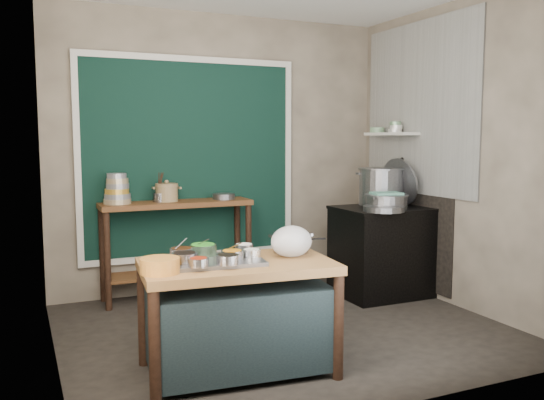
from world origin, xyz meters
name	(u,v)px	position (x,y,z in m)	size (l,w,h in m)	color
floor	(284,330)	(0.00, 0.00, -0.01)	(3.50, 3.00, 0.02)	#2D2823
back_wall	(222,153)	(0.00, 1.51, 1.40)	(3.50, 0.02, 2.80)	gray
left_wall	(47,162)	(-1.76, 0.00, 1.40)	(0.02, 3.00, 2.80)	gray
right_wall	(458,155)	(1.76, 0.00, 1.40)	(0.02, 3.00, 2.80)	gray
curtain_panel	(190,159)	(-0.35, 1.47, 1.35)	(2.10, 0.02, 1.90)	black
curtain_frame	(191,159)	(-0.35, 1.46, 1.35)	(2.22, 0.03, 2.02)	beige
tile_panel	(419,108)	(1.74, 0.55, 1.85)	(0.02, 1.70, 1.70)	#B2B2AA
soot_patch	(410,221)	(1.74, 0.65, 0.70)	(0.01, 1.30, 1.30)	black
wall_shelf	(391,134)	(1.63, 0.85, 1.60)	(0.22, 0.70, 0.03)	beige
prep_table	(238,317)	(-0.65, -0.65, 0.38)	(1.25, 0.72, 0.75)	olive
back_counter	(177,250)	(-0.55, 1.28, 0.47)	(1.45, 0.40, 0.95)	brown
stove_block	(383,252)	(1.35, 0.55, 0.42)	(0.90, 0.68, 0.85)	black
stove_top	(384,209)	(1.35, 0.55, 0.86)	(0.92, 0.69, 0.03)	black
condiment_tray	(216,261)	(-0.79, -0.63, 0.76)	(0.59, 0.42, 0.03)	gray
condiment_bowls	(210,254)	(-0.82, -0.61, 0.81)	(0.61, 0.50, 0.07)	silver
yellow_basin	(160,266)	(-1.19, -0.76, 0.80)	(0.24, 0.24, 0.09)	#C1842E
saucepan	(291,242)	(-0.20, -0.52, 0.82)	(0.27, 0.27, 0.15)	gray
plastic_bag_a	(291,241)	(-0.26, -0.66, 0.86)	(0.29, 0.24, 0.21)	white
plastic_bag_b	(288,244)	(-0.27, -0.63, 0.83)	(0.22, 0.19, 0.17)	white
bowl_stack	(117,190)	(-1.10, 1.29, 1.07)	(0.25, 0.25, 0.29)	tan
utensil_cup	(160,197)	(-0.70, 1.29, 0.99)	(0.15, 0.15, 0.09)	gray
ceramic_crock	(167,193)	(-0.64, 1.30, 1.03)	(0.23, 0.23, 0.15)	#947B51
wide_bowl	(224,196)	(-0.07, 1.27, 0.98)	(0.22, 0.22, 0.06)	gray
stock_pot	(381,186)	(1.42, 0.71, 1.07)	(0.48, 0.48, 0.38)	gray
pot_lid	(400,182)	(1.57, 0.61, 1.12)	(0.49, 0.49, 0.02)	gray
steamer	(386,202)	(1.29, 0.43, 0.95)	(0.43, 0.43, 0.14)	gray
green_cloth	(387,193)	(1.29, 0.43, 1.03)	(0.27, 0.21, 0.02)	#64A98D
shallow_pan	(384,209)	(1.15, 0.28, 0.91)	(0.38, 0.38, 0.05)	gray
shelf_bowl_stack	(396,127)	(1.63, 0.78, 1.67)	(0.14, 0.14, 0.11)	silver
shelf_bowl_green	(377,130)	(1.63, 1.11, 1.64)	(0.15, 0.15, 0.05)	gray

